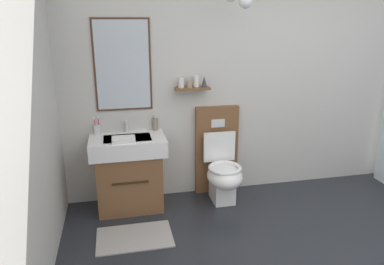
{
  "coord_description": "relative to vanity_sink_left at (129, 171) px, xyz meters",
  "views": [
    {
      "loc": [
        -1.79,
        -1.68,
        1.9
      ],
      "look_at": [
        -1.05,
        1.7,
        0.82
      ],
      "focal_mm": 33.84,
      "sensor_mm": 36.0,
      "label": 1
    }
  ],
  "objects": [
    {
      "name": "vanity_sink_left",
      "position": [
        0.0,
        0.0,
        0.0
      ],
      "size": [
        0.75,
        0.49,
        0.78
      ],
      "color": "brown",
      "rests_on": "ground"
    },
    {
      "name": "soap_dispenser",
      "position": [
        0.31,
        0.18,
        0.44
      ],
      "size": [
        0.06,
        0.06,
        0.17
      ],
      "color": "gray",
      "rests_on": "vanity_sink_left"
    },
    {
      "name": "tap_on_left_sink",
      "position": [
        0.0,
        0.18,
        0.44
      ],
      "size": [
        0.03,
        0.13,
        0.11
      ],
      "color": "silver",
      "rests_on": "vanity_sink_left"
    },
    {
      "name": "folded_hand_towel",
      "position": [
        -0.04,
        -0.15,
        0.39
      ],
      "size": [
        0.22,
        0.16,
        0.04
      ],
      "primitive_type": "cube",
      "color": "white",
      "rests_on": "vanity_sink_left"
    },
    {
      "name": "bath_mat",
      "position": [
        0.0,
        -0.6,
        -0.4
      ],
      "size": [
        0.68,
        0.44,
        0.01
      ],
      "primitive_type": "cube",
      "color": "#9E9993",
      "rests_on": "ground"
    },
    {
      "name": "wall_back",
      "position": [
        1.68,
        0.27,
        0.92
      ],
      "size": [
        4.94,
        0.67,
        2.65
      ],
      "color": "beige",
      "rests_on": "ground"
    },
    {
      "name": "toothbrush_cup",
      "position": [
        -0.3,
        0.17,
        0.42
      ],
      "size": [
        0.07,
        0.07,
        0.19
      ],
      "color": "silver",
      "rests_on": "vanity_sink_left"
    },
    {
      "name": "toilet",
      "position": [
        0.98,
        0.01,
        -0.03
      ],
      "size": [
        0.48,
        0.62,
        1.0
      ],
      "color": "brown",
      "rests_on": "ground"
    }
  ]
}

